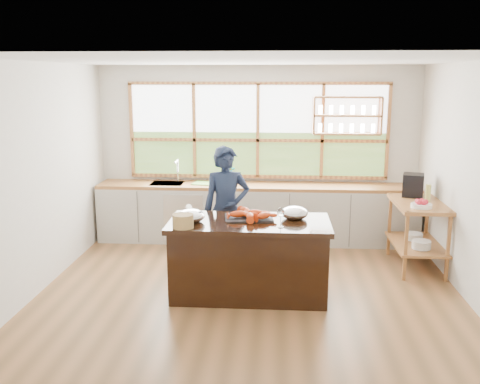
# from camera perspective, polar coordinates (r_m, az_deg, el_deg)

# --- Properties ---
(ground_plane) EXTENTS (5.00, 5.00, 0.00)m
(ground_plane) POSITION_cam_1_polar(r_m,az_deg,el_deg) (6.62, 1.07, -10.19)
(ground_plane) COLOR #925F36
(room_shell) EXTENTS (5.02, 4.52, 2.71)m
(room_shell) POSITION_cam_1_polar(r_m,az_deg,el_deg) (6.68, 1.57, 5.56)
(room_shell) COLOR silver
(room_shell) RESTS_ON ground_plane
(back_counter) EXTENTS (4.90, 0.63, 0.90)m
(back_counter) POSITION_cam_1_polar(r_m,az_deg,el_deg) (8.33, 1.65, -2.20)
(back_counter) COLOR #BAB8AF
(back_counter) RESTS_ON ground_plane
(right_shelf_unit) EXTENTS (0.62, 1.10, 0.90)m
(right_shelf_unit) POSITION_cam_1_polar(r_m,az_deg,el_deg) (7.50, 18.43, -3.26)
(right_shelf_unit) COLOR #A1662E
(right_shelf_unit) RESTS_ON ground_plane
(island) EXTENTS (1.85, 0.90, 0.90)m
(island) POSITION_cam_1_polar(r_m,az_deg,el_deg) (6.28, 0.99, -7.05)
(island) COLOR black
(island) RESTS_ON ground_plane
(cook) EXTENTS (0.67, 0.51, 1.67)m
(cook) POSITION_cam_1_polar(r_m,az_deg,el_deg) (6.93, -1.46, -1.93)
(cook) COLOR #151E34
(cook) RESTS_ON ground_plane
(potted_plant) EXTENTS (0.16, 0.12, 0.29)m
(potted_plant) POSITION_cam_1_polar(r_m,az_deg,el_deg) (8.28, -1.02, 1.90)
(potted_plant) COLOR slate
(potted_plant) RESTS_ON back_counter
(cutting_board) EXTENTS (0.45, 0.37, 0.01)m
(cutting_board) POSITION_cam_1_polar(r_m,az_deg,el_deg) (8.29, -3.60, 0.93)
(cutting_board) COLOR #70B647
(cutting_board) RESTS_ON back_counter
(espresso_machine) EXTENTS (0.34, 0.35, 0.31)m
(espresso_machine) POSITION_cam_1_polar(r_m,az_deg,el_deg) (7.76, 17.98, 0.70)
(espresso_machine) COLOR black
(espresso_machine) RESTS_ON right_shelf_unit
(wine_bottle) EXTENTS (0.08, 0.08, 0.28)m
(wine_bottle) POSITION_cam_1_polar(r_m,az_deg,el_deg) (7.24, 19.40, -0.32)
(wine_bottle) COLOR #ACB04F
(wine_bottle) RESTS_ON right_shelf_unit
(fruit_bowl) EXTENTS (0.26, 0.26, 0.11)m
(fruit_bowl) POSITION_cam_1_polar(r_m,az_deg,el_deg) (7.14, 18.79, -1.26)
(fruit_bowl) COLOR silver
(fruit_bowl) RESTS_ON right_shelf_unit
(slate_board) EXTENTS (0.60, 0.47, 0.02)m
(slate_board) POSITION_cam_1_polar(r_m,az_deg,el_deg) (6.27, 0.95, -2.73)
(slate_board) COLOR black
(slate_board) RESTS_ON island
(lobster_pile) EXTENTS (0.52, 0.48, 0.08)m
(lobster_pile) POSITION_cam_1_polar(r_m,az_deg,el_deg) (6.22, 1.13, -2.37)
(lobster_pile) COLOR #C55115
(lobster_pile) RESTS_ON slate_board
(mixing_bowl_left) EXTENTS (0.32, 0.32, 0.15)m
(mixing_bowl_left) POSITION_cam_1_polar(r_m,az_deg,el_deg) (6.13, -5.24, -2.57)
(mixing_bowl_left) COLOR silver
(mixing_bowl_left) RESTS_ON island
(mixing_bowl_right) EXTENTS (0.32, 0.32, 0.15)m
(mixing_bowl_right) POSITION_cam_1_polar(r_m,az_deg,el_deg) (6.27, 5.83, -2.24)
(mixing_bowl_right) COLOR silver
(mixing_bowl_right) RESTS_ON island
(wine_glass) EXTENTS (0.08, 0.08, 0.22)m
(wine_glass) POSITION_cam_1_polar(r_m,az_deg,el_deg) (5.87, 4.38, -2.26)
(wine_glass) COLOR white
(wine_glass) RESTS_ON island
(wicker_basket) EXTENTS (0.23, 0.23, 0.15)m
(wicker_basket) POSITION_cam_1_polar(r_m,az_deg,el_deg) (5.90, -6.10, -3.10)
(wicker_basket) COLOR #A07740
(wicker_basket) RESTS_ON island
(parchment_roll) EXTENTS (0.15, 0.31, 0.08)m
(parchment_roll) POSITION_cam_1_polar(r_m,az_deg,el_deg) (6.50, -5.41, -1.96)
(parchment_roll) COLOR white
(parchment_roll) RESTS_ON island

